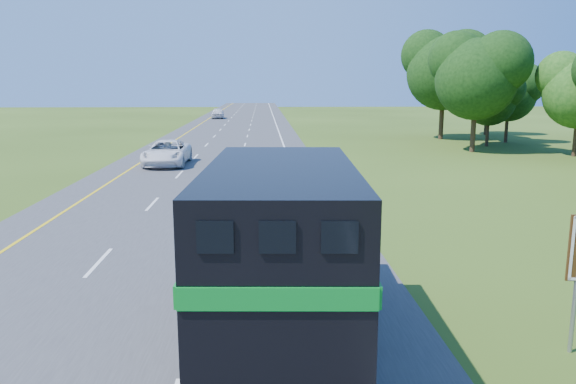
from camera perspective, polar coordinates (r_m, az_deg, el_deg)
name	(u,v)px	position (r m, az deg, el deg)	size (l,w,h in m)	color
road	(221,152)	(48.09, -6.78, 4.02)	(15.00, 260.00, 0.04)	#38383A
lane_markings	(221,152)	(48.09, -6.78, 4.05)	(11.15, 260.00, 0.01)	yellow
horse_truck	(282,249)	(12.08, -0.65, -5.77)	(3.30, 9.35, 4.09)	black
white_suv	(167,153)	(40.96, -12.19, 3.92)	(2.88, 6.25, 1.74)	white
far_car	(218,113)	(96.56, -7.16, 7.94)	(2.06, 5.12, 1.74)	silver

